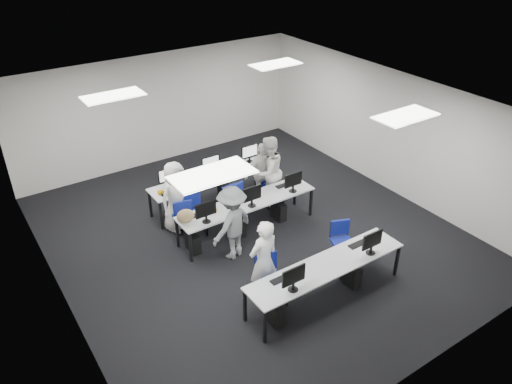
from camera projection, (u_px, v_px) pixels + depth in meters
room at (252, 174)px, 10.21m from camera, size 9.00×9.02×3.00m
ceiling_panels at (252, 105)px, 9.46m from camera, size 5.20×4.60×0.02m
desk_front at (327, 267)px, 8.90m from camera, size 3.20×0.70×0.73m
desk_mid at (247, 204)px, 10.76m from camera, size 3.20×0.70×0.73m
desk_back at (215, 178)px, 11.76m from camera, size 3.20×0.70×0.73m
equipment_front at (318, 286)px, 8.95m from camera, size 2.51×0.41×1.19m
equipment_mid at (240, 220)px, 10.82m from camera, size 2.91×0.41×1.19m
equipment_back at (222, 188)px, 12.03m from camera, size 2.91×0.41×1.19m
chair_0 at (271, 289)px, 8.98m from camera, size 0.51×0.55×0.94m
chair_1 at (341, 249)px, 10.06m from camera, size 0.55×0.57×0.85m
chair_2 at (195, 221)px, 10.89m from camera, size 0.53×0.56×0.92m
chair_3 at (235, 211)px, 11.27m from camera, size 0.43×0.46×0.86m
chair_4 at (272, 194)px, 11.93m from camera, size 0.50×0.53×0.87m
chair_5 at (182, 221)px, 10.92m from camera, size 0.53×0.56×0.88m
chair_6 at (231, 205)px, 11.50m from camera, size 0.56×0.58×0.88m
chair_7 at (268, 188)px, 12.18m from camera, size 0.47×0.50×0.88m
handbag at (185, 216)px, 9.99m from camera, size 0.41×0.31×0.29m
student_0 at (264, 261)px, 8.81m from camera, size 0.63×0.44×1.66m
student_1 at (268, 171)px, 11.67m from camera, size 0.93×0.78×1.73m
student_2 at (176, 197)px, 10.78m from camera, size 0.90×0.70×1.62m
student_3 at (262, 174)px, 11.78m from camera, size 0.92×0.43×1.54m
photographer at (232, 223)px, 9.91m from camera, size 1.17×0.88×1.60m
dslr_camera at (224, 183)px, 9.58m from camera, size 0.19×0.21×0.10m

